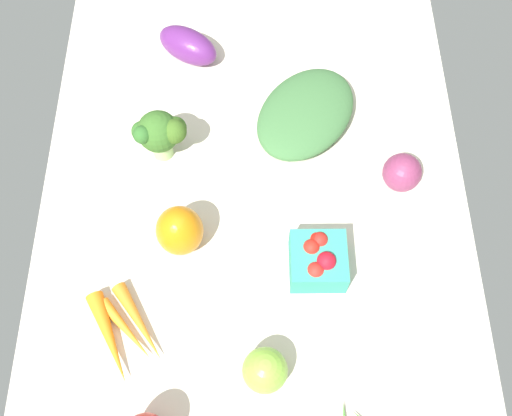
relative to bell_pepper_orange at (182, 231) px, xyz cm
name	(u,v)px	position (x,y,z in cm)	size (l,w,h in cm)	color
tablecloth	(256,216)	(5.50, -12.34, -5.81)	(104.00, 76.00, 2.00)	beige
bell_pepper_orange	(182,231)	(0.00, 0.00, 0.00)	(7.88, 7.88, 9.62)	orange
leafy_greens_clump	(307,113)	(24.91, -22.07, -2.11)	(22.68, 15.88, 5.40)	#3E6E3C
broccoli_head	(162,133)	(18.00, 4.11, 2.05)	(7.51, 9.98, 10.83)	#A8CE82
carrot_bunch	(124,331)	(-15.90, 8.72, -3.50)	(16.79, 13.88, 2.94)	orange
berry_basket	(320,260)	(-4.71, -22.78, -1.59)	(9.24, 9.24, 6.86)	teal
red_onion_center	(404,173)	(11.59, -38.42, -1.36)	(6.91, 6.91, 6.91)	#833358
heirloom_tomato_green	(267,370)	(-22.61, -13.82, -1.33)	(6.97, 6.97, 6.97)	#84BF3D
eggplant	(190,45)	(40.98, 0.59, -1.49)	(12.78, 6.64, 6.64)	#612671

